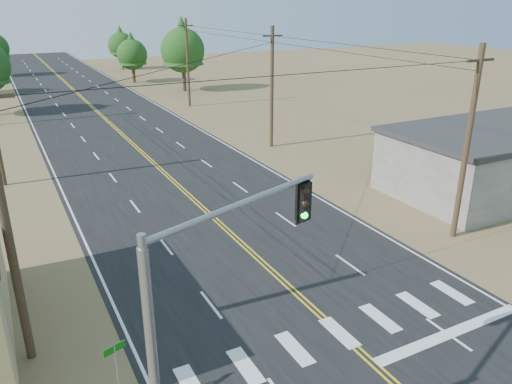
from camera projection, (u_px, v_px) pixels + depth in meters
road at (162, 170)px, 37.16m from camera, size 15.00×200.00×0.02m
building_right at (501, 159)px, 33.12m from camera, size 15.00×8.00×4.00m
utility_pole_left_near at (6, 226)px, 15.90m from camera, size 1.80×0.30×10.00m
utility_pole_right_near at (467, 144)px, 25.01m from camera, size 1.80×0.30×10.00m
utility_pole_right_mid at (272, 87)px, 41.54m from camera, size 1.80×0.30×10.00m
utility_pole_right_far at (188, 62)px, 58.07m from camera, size 1.80×0.30×10.00m
signal_mast_left at (206, 304)px, 11.98m from camera, size 5.48×2.11×7.45m
street_sign at (117, 368)px, 14.81m from camera, size 0.69×0.28×2.45m
tree_right_near at (182, 46)px, 67.86m from camera, size 6.00×6.00×9.99m
tree_right_mid at (132, 51)px, 75.60m from camera, size 4.56×4.56×7.60m
tree_right_far at (121, 43)px, 90.46m from camera, size 4.65×4.65×7.75m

